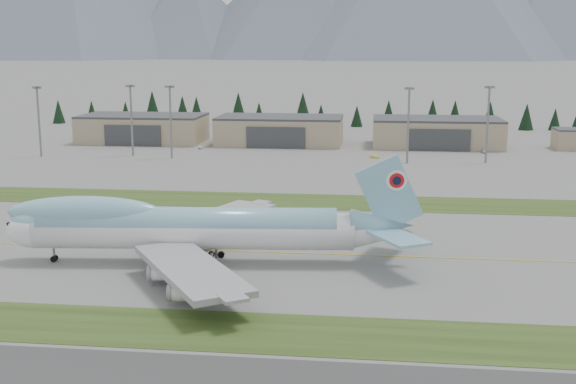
# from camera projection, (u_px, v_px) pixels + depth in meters

# --- Properties ---
(ground) EXTENTS (7000.00, 7000.00, 0.00)m
(ground) POSITION_uv_depth(u_px,v_px,m) (258.00, 252.00, 134.17)
(ground) COLOR slate
(ground) RESTS_ON ground
(grass_strip_near) EXTENTS (400.00, 14.00, 0.08)m
(grass_strip_near) POSITION_uv_depth(u_px,v_px,m) (214.00, 330.00, 97.19)
(grass_strip_near) COLOR #2F4117
(grass_strip_near) RESTS_ON ground
(grass_strip_far) EXTENTS (400.00, 18.00, 0.08)m
(grass_strip_far) POSITION_uv_depth(u_px,v_px,m) (287.00, 201.00, 177.97)
(grass_strip_far) COLOR #2F4117
(grass_strip_far) RESTS_ON ground
(taxiway_line_main) EXTENTS (400.00, 0.40, 0.02)m
(taxiway_line_main) POSITION_uv_depth(u_px,v_px,m) (258.00, 252.00, 134.17)
(taxiway_line_main) COLOR gold
(taxiway_line_main) RESTS_ON ground
(boeing_747_freighter) EXTENTS (74.18, 63.74, 19.52)m
(boeing_747_freighter) POSITION_uv_depth(u_px,v_px,m) (189.00, 227.00, 126.37)
(boeing_747_freighter) COLOR white
(boeing_747_freighter) RESTS_ON ground
(hangar_left) EXTENTS (48.00, 26.60, 10.80)m
(hangar_left) POSITION_uv_depth(u_px,v_px,m) (143.00, 128.00, 286.95)
(hangar_left) COLOR tan
(hangar_left) RESTS_ON ground
(hangar_center) EXTENTS (48.00, 26.60, 10.80)m
(hangar_center) POSITION_uv_depth(u_px,v_px,m) (280.00, 130.00, 280.70)
(hangar_center) COLOR tan
(hangar_center) RESTS_ON ground
(hangar_right) EXTENTS (48.00, 26.60, 10.80)m
(hangar_right) POSITION_uv_depth(u_px,v_px,m) (437.00, 132.00, 273.88)
(hangar_right) COLOR tan
(hangar_right) RESTS_ON ground
(control_shed) EXTENTS (14.00, 12.00, 7.60)m
(control_shed) POSITION_uv_depth(u_px,v_px,m) (574.00, 139.00, 266.67)
(control_shed) COLOR tan
(control_shed) RESTS_ON ground
(floodlight_masts) EXTENTS (196.17, 10.21, 24.97)m
(floodlight_masts) POSITION_uv_depth(u_px,v_px,m) (304.00, 110.00, 237.44)
(floodlight_masts) COLOR gray
(floodlight_masts) RESTS_ON ground
(service_vehicle_a) EXTENTS (1.96, 3.61, 1.17)m
(service_vehicle_a) POSITION_uv_depth(u_px,v_px,m) (200.00, 149.00, 268.73)
(service_vehicle_a) COLOR white
(service_vehicle_a) RESTS_ON ground
(service_vehicle_b) EXTENTS (3.73, 2.65, 1.17)m
(service_vehicle_b) POSITION_uv_depth(u_px,v_px,m) (375.00, 158.00, 246.24)
(service_vehicle_b) COLOR yellow
(service_vehicle_b) RESTS_ON ground
(service_vehicle_c) EXTENTS (1.80, 4.18, 1.20)m
(service_vehicle_c) POSITION_uv_depth(u_px,v_px,m) (484.00, 153.00, 257.70)
(service_vehicle_c) COLOR #B1B0B5
(service_vehicle_c) RESTS_ON ground
(conifer_belt) EXTENTS (271.16, 16.48, 16.61)m
(conifer_belt) POSITION_uv_depth(u_px,v_px,m) (331.00, 112.00, 339.31)
(conifer_belt) COLOR black
(conifer_belt) RESTS_ON ground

